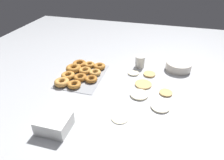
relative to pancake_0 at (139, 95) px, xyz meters
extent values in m
plane|color=#B2B5BA|center=(-0.01, -0.08, -0.01)|extent=(3.00, 3.00, 0.00)
cylinder|color=beige|center=(0.00, 0.00, 0.00)|extent=(0.11, 0.11, 0.01)
cylinder|color=tan|center=(-0.07, 0.16, 0.00)|extent=(0.08, 0.08, 0.01)
cylinder|color=beige|center=(-0.25, -0.09, 0.00)|extent=(0.08, 0.08, 0.01)
cylinder|color=tan|center=(-0.27, 0.03, 0.00)|extent=(0.09, 0.09, 0.01)
cylinder|color=beige|center=(0.08, 0.14, 0.00)|extent=(0.11, 0.11, 0.01)
cylinder|color=tan|center=(-0.12, 0.01, 0.00)|extent=(0.11, 0.11, 0.01)
cylinder|color=beige|center=(0.23, -0.07, 0.00)|extent=(0.09, 0.09, 0.01)
cube|color=#93969B|center=(-0.12, -0.44, 0.00)|extent=(0.40, 0.29, 0.01)
torus|color=#AD6B28|center=(-0.26, -0.52, 0.02)|extent=(0.11, 0.11, 0.03)
torus|color=#B7752D|center=(-0.17, -0.53, 0.02)|extent=(0.12, 0.12, 0.04)
torus|color=#C68438|center=(-0.07, -0.53, 0.01)|extent=(0.10, 0.10, 0.03)
torus|color=#D19347|center=(0.02, -0.53, 0.02)|extent=(0.10, 0.10, 0.03)
torus|color=#C68438|center=(-0.27, -0.44, 0.01)|extent=(0.08, 0.08, 0.03)
torus|color=#C68438|center=(-0.17, -0.44, 0.01)|extent=(0.09, 0.09, 0.03)
torus|color=#AD6B28|center=(-0.07, -0.43, 0.01)|extent=(0.09, 0.09, 0.03)
torus|color=#B7752D|center=(0.02, -0.43, 0.01)|extent=(0.09, 0.09, 0.03)
torus|color=#B7752D|center=(-0.26, -0.35, 0.02)|extent=(0.09, 0.09, 0.03)
torus|color=#D19347|center=(-0.17, -0.35, 0.01)|extent=(0.09, 0.09, 0.03)
torus|color=#AD6B28|center=(-0.07, -0.35, 0.01)|extent=(0.09, 0.09, 0.02)
cylinder|color=silver|center=(-0.41, 0.24, 0.03)|extent=(0.19, 0.19, 0.06)
cube|color=white|center=(0.40, -0.37, 0.00)|extent=(0.14, 0.16, 0.02)
cube|color=white|center=(0.40, -0.37, 0.02)|extent=(0.14, 0.16, 0.02)
cube|color=white|center=(0.40, -0.37, 0.04)|extent=(0.14, 0.16, 0.02)
cube|color=white|center=(0.40, -0.37, 0.06)|extent=(0.14, 0.16, 0.02)
cylinder|color=white|center=(-0.37, -0.05, 0.04)|extent=(0.07, 0.07, 0.09)
camera|label=1|loc=(1.02, 0.10, 0.76)|focal=32.00mm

